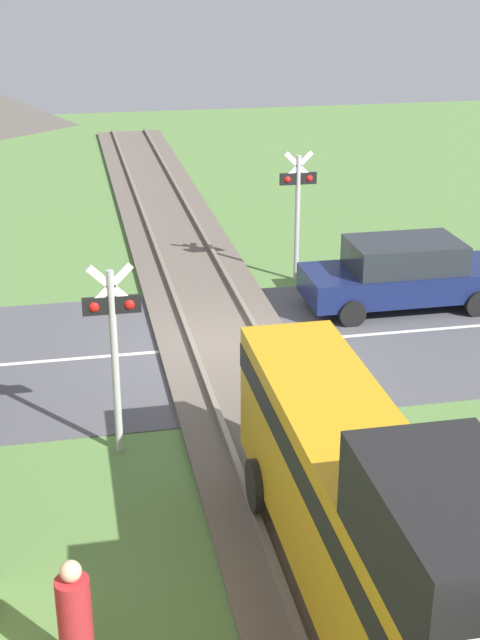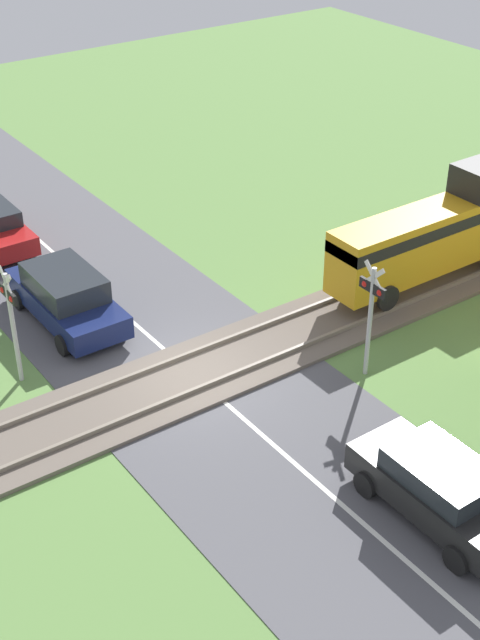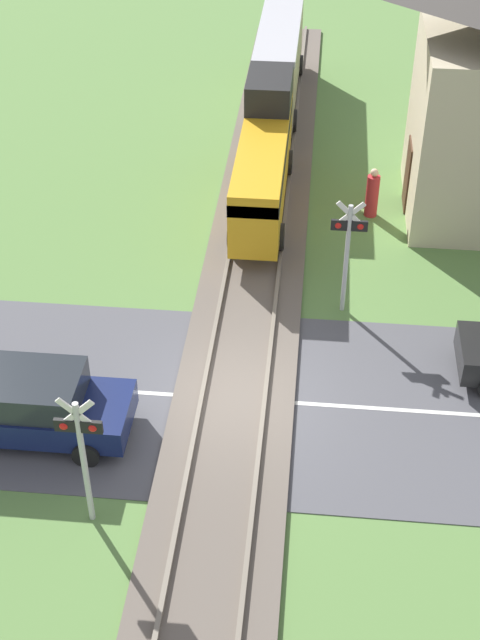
{
  "view_description": "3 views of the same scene",
  "coord_description": "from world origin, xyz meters",
  "px_view_note": "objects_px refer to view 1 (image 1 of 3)",
  "views": [
    {
      "loc": [
        3.03,
        16.53,
        7.55
      ],
      "look_at": [
        0.0,
        1.46,
        1.2
      ],
      "focal_mm": 50.0,
      "sensor_mm": 36.0,
      "label": 1
    },
    {
      "loc": [
        16.05,
        -9.93,
        13.46
      ],
      "look_at": [
        0.0,
        1.46,
        1.2
      ],
      "focal_mm": 50.0,
      "sensor_mm": 36.0,
      "label": 2
    },
    {
      "loc": [
        1.61,
        -15.01,
        14.05
      ],
      "look_at": [
        0.0,
        1.46,
        1.2
      ],
      "focal_mm": 50.0,
      "sensor_mm": 36.0,
      "label": 3
    }
  ],
  "objects_px": {
    "car_near_crossing": "(403,273)",
    "pedestrian_by_station": "(75,625)",
    "crossing_signal_east_approach": "(113,335)",
    "crossing_signal_west_approach": "(298,199)"
  },
  "relations": [
    {
      "from": "crossing_signal_east_approach",
      "to": "pedestrian_by_station",
      "type": "bearing_deg",
      "value": 80.43
    },
    {
      "from": "crossing_signal_east_approach",
      "to": "crossing_signal_west_approach",
      "type": "bearing_deg",
      "value": -123.49
    },
    {
      "from": "crossing_signal_west_approach",
      "to": "crossing_signal_east_approach",
      "type": "bearing_deg",
      "value": 56.51
    },
    {
      "from": "crossing_signal_east_approach",
      "to": "pedestrian_by_station",
      "type": "xyz_separation_m",
      "value": [
        0.82,
        4.85,
        -1.36
      ]
    },
    {
      "from": "pedestrian_by_station",
      "to": "crossing_signal_west_approach",
      "type": "bearing_deg",
      "value": -115.04
    },
    {
      "from": "car_near_crossing",
      "to": "crossing_signal_east_approach",
      "type": "bearing_deg",
      "value": 37.09
    },
    {
      "from": "car_near_crossing",
      "to": "pedestrian_by_station",
      "type": "relative_size",
      "value": 2.9
    },
    {
      "from": "car_near_crossing",
      "to": "crossing_signal_west_approach",
      "type": "bearing_deg",
      "value": -50.12
    },
    {
      "from": "crossing_signal_east_approach",
      "to": "pedestrian_by_station",
      "type": "distance_m",
      "value": 5.1
    },
    {
      "from": "car_near_crossing",
      "to": "pedestrian_by_station",
      "type": "distance_m",
      "value": 12.59
    }
  ]
}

